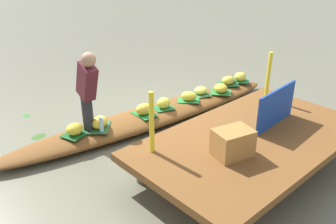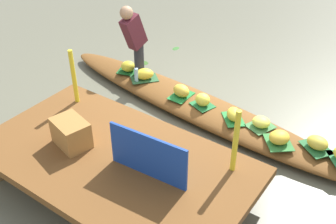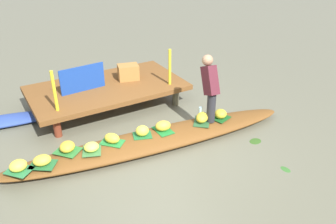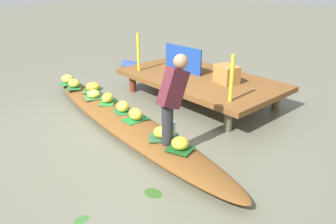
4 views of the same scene
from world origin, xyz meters
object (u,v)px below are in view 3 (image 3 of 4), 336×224
Objects in this scene: banana_bunch_0 at (91,147)px; banana_bunch_5 at (142,131)px; banana_bunch_6 at (220,114)px; water_bottle at (200,113)px; vendor_person at (210,85)px; banana_bunch_1 at (163,126)px; banana_bunch_4 at (42,160)px; market_banner at (83,79)px; produce_crate at (128,72)px; moored_boat at (1,122)px; banana_bunch_2 at (202,117)px; banana_bunch_3 at (67,147)px; vendor_boat at (155,140)px; banana_bunch_8 at (112,138)px; banana_bunch_7 at (18,166)px.

banana_bunch_0 is 1.07× the size of banana_bunch_5.
banana_bunch_6 is 1.02× the size of water_bottle.
banana_bunch_1 is at bearing 175.52° from vendor_person.
banana_bunch_0 is 0.77m from banana_bunch_4.
banana_bunch_4 is at bearing 177.73° from vendor_person.
vendor_person is at bearing -51.98° from market_banner.
moored_boat is at bearing 176.98° from produce_crate.
moored_boat is at bearing 145.69° from banana_bunch_2.
water_bottle is (1.23, 0.01, 0.02)m from banana_bunch_5.
banana_bunch_4 is 0.29× the size of market_banner.
banana_bunch_3 and banana_bunch_4 have the same top height.
market_banner reaches higher than vendor_boat.
produce_crate is at bearing 57.75° from banana_bunch_8.
banana_bunch_5 is at bearing -6.03° from banana_bunch_8.
banana_bunch_2 is 1.19m from banana_bunch_5.
banana_bunch_7 is 0.95× the size of banana_bunch_8.
vendor_boat is 1.06m from water_bottle.
banana_bunch_5 is at bearing 0.28° from banana_bunch_0.
banana_bunch_2 is at bearing -54.90° from market_banner.
vendor_boat is 1.39m from vendor_person.
vendor_boat is 2.12m from produce_crate.
produce_crate is at bearing 42.52° from banana_bunch_3.
banana_bunch_5 is 0.84× the size of banana_bunch_8.
banana_bunch_3 is 0.62× the size of produce_crate.
water_bottle is at bearing -0.10° from banana_bunch_4.
banana_bunch_1 reaches higher than vendor_boat.
produce_crate is at bearing 104.63° from banana_bunch_2.
banana_bunch_7 is 3.26m from water_bottle.
vendor_person is at bearing -4.48° from banana_bunch_1.
market_banner is (0.13, 1.77, 0.42)m from banana_bunch_8.
banana_bunch_1 is at bearing -1.27° from banana_bunch_4.
banana_bunch_1 is 1.23× the size of banana_bunch_5.
banana_bunch_6 is at bearing -29.96° from water_bottle.
water_bottle reaches higher than moored_boat.
banana_bunch_7 is (-0.34, 0.03, 0.01)m from banana_bunch_4.
banana_bunch_3 is at bearing -121.30° from market_banner.
vendor_boat is 17.31× the size of banana_bunch_2.
water_bottle is (2.49, -0.18, 0.03)m from banana_bunch_3.
water_bottle reaches higher than banana_bunch_0.
banana_bunch_0 is at bearing -51.59° from moored_boat.
banana_bunch_2 is 1.34× the size of banana_bunch_5.
vendor_boat is 3.11m from moored_boat.
banana_bunch_1 is 2.43m from banana_bunch_7.
vendor_person reaches higher than banana_bunch_3.
moored_boat is (-2.25, 2.15, -0.03)m from vendor_boat.
banana_bunch_4 is 0.62× the size of produce_crate.
market_banner is at bearing 134.53° from banana_bunch_6.
vendor_person reaches higher than banana_bunch_5.
banana_bunch_0 is at bearing -2.65° from banana_bunch_7.
produce_crate is at bearing 82.84° from banana_bunch_1.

